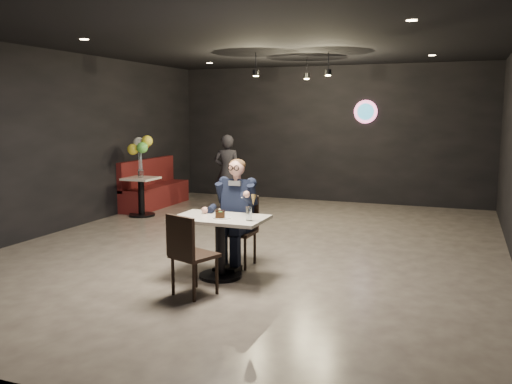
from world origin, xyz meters
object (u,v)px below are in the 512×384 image
at_px(chair_far, 238,231).
at_px(balloon_vase, 141,173).
at_px(main_table, 220,247).
at_px(sundae_glass, 249,214).
at_px(booth_bench, 155,183).
at_px(chair_near, 195,254).
at_px(passerby, 227,172).
at_px(side_table, 141,197).
at_px(seated_man, 238,211).

height_order(chair_far, balloon_vase, chair_far).
distance_m(main_table, sundae_glass, 0.61).
bearing_deg(booth_bench, sundae_glass, -47.48).
xyz_separation_m(chair_far, chair_near, (-0.00, -1.22, 0.00)).
bearing_deg(booth_bench, chair_near, -54.41).
bearing_deg(booth_bench, passerby, 10.70).
xyz_separation_m(chair_far, passerby, (-1.82, 3.78, 0.31)).
height_order(chair_far, sundae_glass, chair_far).
relative_size(sundae_glass, booth_bench, 0.08).
height_order(sundae_glass, passerby, passerby).
bearing_deg(booth_bench, main_table, -50.16).
bearing_deg(side_table, booth_bench, 106.70).
height_order(chair_near, seated_man, seated_man).
xyz_separation_m(main_table, balloon_vase, (-3.07, 3.04, 0.45)).
height_order(chair_far, side_table, chair_far).
xyz_separation_m(main_table, chair_far, (0.00, 0.55, 0.09)).
bearing_deg(side_table, passerby, 46.05).
bearing_deg(main_table, side_table, 135.29).
height_order(seated_man, balloon_vase, seated_man).
xyz_separation_m(chair_near, seated_man, (0.00, 1.22, 0.26)).
height_order(main_table, side_table, main_table).
bearing_deg(sundae_glass, chair_far, 122.85).
relative_size(seated_man, balloon_vase, 9.13).
bearing_deg(sundae_glass, passerby, 116.82).
xyz_separation_m(chair_far, side_table, (-3.07, 2.49, -0.10)).
relative_size(chair_far, seated_man, 0.64).
height_order(booth_bench, side_table, booth_bench).
xyz_separation_m(chair_near, booth_bench, (-3.37, 4.71, 0.04)).
distance_m(chair_far, seated_man, 0.26).
distance_m(main_table, passerby, 4.72).
bearing_deg(seated_man, booth_bench, 134.00).
bearing_deg(balloon_vase, chair_far, -39.03).
bearing_deg(chair_far, balloon_vase, 140.97).
height_order(main_table, chair_far, chair_far).
bearing_deg(main_table, booth_bench, 129.84).
distance_m(balloon_vase, passerby, 1.80).
relative_size(seated_man, sundae_glass, 9.03).
relative_size(chair_near, side_table, 1.27).
distance_m(chair_far, booth_bench, 4.85).
bearing_deg(side_table, sundae_glass, -41.88).
bearing_deg(chair_far, booth_bench, 134.00).
height_order(seated_man, side_table, seated_man).
bearing_deg(seated_man, chair_far, 180.00).
relative_size(booth_bench, balloon_vase, 12.80).
height_order(balloon_vase, passerby, passerby).
bearing_deg(chair_near, booth_bench, 145.81).
relative_size(main_table, chair_near, 1.20).
bearing_deg(side_table, chair_near, -50.38).
xyz_separation_m(balloon_vase, passerby, (1.25, 1.29, -0.06)).
height_order(chair_near, sundae_glass, chair_near).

